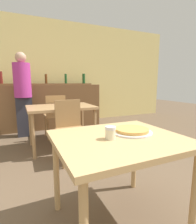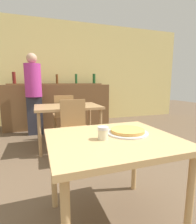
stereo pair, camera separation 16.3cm
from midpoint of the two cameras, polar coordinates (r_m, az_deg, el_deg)
ground_plane at (r=1.70m, az=7.65°, el=-32.32°), size 16.00×16.00×0.00m
wall_back at (r=5.10m, az=-12.87°, el=12.37°), size 8.00×0.05×2.80m
dining_table_near at (r=1.36m, az=8.26°, el=-11.66°), size 0.95×0.83×0.73m
dining_table_far at (r=3.09m, az=-8.32°, el=0.56°), size 1.11×0.77×0.73m
bar_counter at (r=4.63m, az=-11.76°, el=2.03°), size 2.60×0.56×1.08m
bar_back_shelf at (r=4.73m, az=-12.52°, el=9.44°), size 2.39×0.24×0.32m
chair_far_side_front at (r=2.58m, az=-5.85°, el=-4.19°), size 0.40×0.40×0.88m
chair_far_side_back at (r=3.66m, az=-9.95°, el=-0.20°), size 0.40×0.40×0.88m
pizza_tray at (r=1.44m, az=12.85°, el=-6.27°), size 0.33×0.33×0.04m
cheese_shaker at (r=1.26m, az=5.38°, el=-6.86°), size 0.08×0.08×0.09m
person_standing at (r=3.98m, az=-19.17°, el=6.36°), size 0.34×0.34×1.74m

